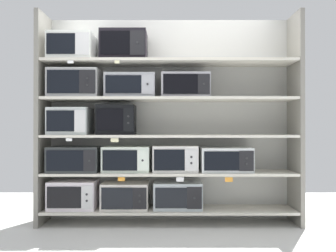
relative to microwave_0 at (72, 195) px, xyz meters
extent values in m
cube|color=#B2B2AD|center=(1.10, 0.25, 0.87)|extent=(3.05, 0.04, 2.41)
cube|color=gray|center=(-0.36, 0.00, 0.87)|extent=(0.05, 0.46, 2.41)
cube|color=gray|center=(2.55, 0.00, 0.87)|extent=(0.05, 0.46, 2.41)
cube|color=beige|center=(1.10, 0.00, -0.18)|extent=(2.85, 0.46, 0.03)
cube|color=silver|center=(0.00, 0.00, 0.00)|extent=(0.53, 0.36, 0.32)
cube|color=black|center=(-0.06, -0.18, 0.00)|extent=(0.38, 0.01, 0.23)
cube|color=silver|center=(0.19, -0.18, 0.00)|extent=(0.12, 0.01, 0.26)
cylinder|color=#262628|center=(0.19, -0.19, -0.04)|extent=(0.02, 0.01, 0.02)
cylinder|color=#262628|center=(0.19, -0.19, 0.04)|extent=(0.02, 0.01, 0.02)
cube|color=silver|center=(0.59, 0.00, -0.01)|extent=(0.53, 0.34, 0.30)
cube|color=black|center=(0.52, -0.17, -0.01)|extent=(0.35, 0.01, 0.24)
cube|color=black|center=(0.77, -0.17, -0.01)|extent=(0.15, 0.01, 0.24)
cylinder|color=#262628|center=(0.77, -0.18, -0.05)|extent=(0.02, 0.01, 0.02)
cylinder|color=#262628|center=(0.77, -0.18, 0.02)|extent=(0.02, 0.01, 0.02)
cube|color=#B0BBC1|center=(1.19, 0.00, -0.01)|extent=(0.55, 0.32, 0.30)
cube|color=black|center=(1.12, -0.16, -0.01)|extent=(0.35, 0.01, 0.22)
cube|color=black|center=(1.38, -0.16, -0.01)|extent=(0.16, 0.01, 0.24)
cylinder|color=#262628|center=(1.38, -0.17, -0.01)|extent=(0.02, 0.01, 0.02)
cube|color=beige|center=(1.10, 0.00, 0.25)|extent=(2.85, 0.46, 0.03)
cube|color=#2C2F30|center=(0.02, 0.00, 0.41)|extent=(0.57, 0.42, 0.29)
cube|color=black|center=(-0.04, -0.21, 0.41)|extent=(0.40, 0.01, 0.23)
cube|color=black|center=(0.23, -0.21, 0.41)|extent=(0.13, 0.01, 0.23)
cylinder|color=#262628|center=(0.23, -0.22, 0.41)|extent=(0.02, 0.01, 0.02)
cube|color=silver|center=(0.61, 0.00, 0.41)|extent=(0.53, 0.35, 0.29)
cube|color=black|center=(0.55, -0.17, 0.41)|extent=(0.38, 0.01, 0.22)
cube|color=silver|center=(0.80, -0.17, 0.41)|extent=(0.12, 0.01, 0.23)
cylinder|color=#262628|center=(0.80, -0.18, 0.41)|extent=(0.02, 0.01, 0.02)
cube|color=silver|center=(1.17, 0.00, 0.41)|extent=(0.51, 0.37, 0.30)
cube|color=black|center=(1.10, -0.18, 0.41)|extent=(0.34, 0.01, 0.23)
cube|color=silver|center=(1.34, -0.18, 0.41)|extent=(0.14, 0.01, 0.24)
cylinder|color=#262628|center=(1.34, -0.19, 0.38)|extent=(0.02, 0.01, 0.02)
cylinder|color=#262628|center=(1.34, -0.19, 0.44)|extent=(0.02, 0.01, 0.02)
cube|color=silver|center=(1.75, 0.00, 0.40)|extent=(0.58, 0.37, 0.28)
cube|color=black|center=(1.67, -0.19, 0.40)|extent=(0.38, 0.01, 0.21)
cube|color=black|center=(1.95, -0.19, 0.40)|extent=(0.16, 0.01, 0.22)
cylinder|color=#262628|center=(1.95, -0.20, 0.37)|extent=(0.02, 0.01, 0.02)
cylinder|color=#262628|center=(1.95, -0.20, 0.43)|extent=(0.02, 0.01, 0.02)
cube|color=orange|center=(0.58, -0.23, 0.21)|extent=(0.08, 0.00, 0.04)
cube|color=white|center=(1.21, -0.23, 0.20)|extent=(0.08, 0.00, 0.05)
cube|color=orange|center=(1.74, -0.23, 0.20)|extent=(0.08, 0.00, 0.05)
cube|color=beige|center=(1.10, 0.00, 0.67)|extent=(2.85, 0.46, 0.03)
cube|color=#B6BEBC|center=(-0.04, 0.00, 0.84)|extent=(0.45, 0.39, 0.31)
cube|color=black|center=(-0.09, -0.20, 0.84)|extent=(0.31, 0.01, 0.23)
cube|color=silver|center=(0.12, -0.20, 0.84)|extent=(0.12, 0.01, 0.25)
cube|color=black|center=(0.49, 0.00, 0.86)|extent=(0.43, 0.33, 0.34)
cube|color=black|center=(0.44, -0.16, 0.86)|extent=(0.30, 0.01, 0.24)
cube|color=black|center=(0.64, -0.16, 0.86)|extent=(0.11, 0.01, 0.27)
cylinder|color=#262628|center=(0.64, -0.17, 0.82)|extent=(0.02, 0.01, 0.02)
cylinder|color=#262628|center=(0.64, -0.17, 0.89)|extent=(0.02, 0.01, 0.02)
cube|color=white|center=(0.01, -0.23, 0.64)|extent=(0.07, 0.00, 0.03)
cube|color=beige|center=(0.50, -0.23, 0.63)|extent=(0.08, 0.00, 0.04)
cube|color=beige|center=(1.10, 0.00, 1.09)|extent=(2.85, 0.46, 0.03)
cube|color=#A1A2A2|center=(0.02, 0.00, 1.27)|extent=(0.57, 0.39, 0.32)
cube|color=black|center=(-0.07, -0.20, 1.27)|extent=(0.35, 0.01, 0.26)
cube|color=black|center=(0.20, -0.20, 1.27)|extent=(0.18, 0.01, 0.26)
cylinder|color=#262628|center=(0.20, -0.21, 1.24)|extent=(0.02, 0.01, 0.02)
cylinder|color=#262628|center=(0.20, -0.21, 1.31)|extent=(0.02, 0.01, 0.02)
cube|color=#9C9DA3|center=(0.65, 0.00, 1.25)|extent=(0.57, 0.35, 0.27)
cube|color=black|center=(0.59, -0.17, 1.25)|extent=(0.40, 0.01, 0.20)
cube|color=#9C9DA3|center=(0.86, -0.17, 1.25)|extent=(0.13, 0.01, 0.22)
cylinder|color=#262628|center=(0.86, -0.18, 1.25)|extent=(0.02, 0.01, 0.02)
cube|color=#9E9CA4|center=(1.28, 0.00, 1.25)|extent=(0.55, 0.36, 0.28)
cube|color=black|center=(1.22, -0.18, 1.25)|extent=(0.38, 0.01, 0.22)
cube|color=black|center=(1.48, -0.18, 1.25)|extent=(0.13, 0.01, 0.22)
cylinder|color=#262628|center=(1.48, -0.19, 1.25)|extent=(0.02, 0.01, 0.02)
cube|color=beige|center=(1.10, 0.00, 1.52)|extent=(2.85, 0.46, 0.03)
cube|color=silver|center=(-0.02, 0.00, 1.69)|extent=(0.50, 0.41, 0.31)
cube|color=black|center=(-0.09, -0.21, 1.69)|extent=(0.31, 0.01, 0.23)
cube|color=silver|center=(0.14, -0.21, 1.69)|extent=(0.15, 0.01, 0.25)
cube|color=black|center=(0.58, 0.00, 1.70)|extent=(0.52, 0.38, 0.34)
cube|color=black|center=(0.50, -0.19, 1.70)|extent=(0.33, 0.01, 0.26)
cube|color=black|center=(0.75, -0.19, 1.70)|extent=(0.16, 0.01, 0.27)
cylinder|color=#262628|center=(0.75, -0.20, 1.70)|extent=(0.02, 0.01, 0.02)
cube|color=white|center=(0.02, -0.23, 1.48)|extent=(0.07, 0.00, 0.03)
cube|color=beige|center=(0.53, -0.23, 1.48)|extent=(0.05, 0.00, 0.03)
camera|label=1|loc=(1.08, -4.19, 0.76)|focal=39.05mm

